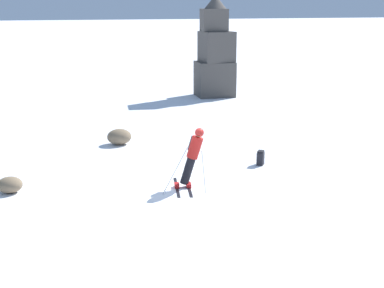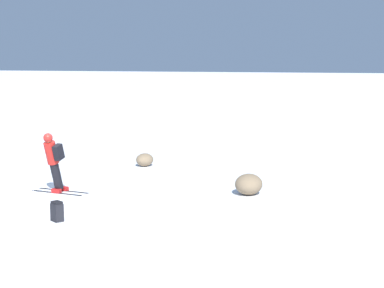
% 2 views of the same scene
% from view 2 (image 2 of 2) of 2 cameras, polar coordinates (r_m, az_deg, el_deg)
% --- Properties ---
extents(ground_plane, '(300.00, 300.00, 0.00)m').
position_cam_2_polar(ground_plane, '(19.48, -12.01, -4.35)').
color(ground_plane, white).
extents(skier, '(1.40, 1.83, 1.88)m').
position_cam_2_polar(skier, '(19.26, -12.20, -1.34)').
color(skier, black).
rests_on(skier, ground).
extents(spare_backpack, '(0.35, 0.37, 0.50)m').
position_cam_2_polar(spare_backpack, '(16.23, -11.91, -5.89)').
color(spare_backpack, black).
rests_on(spare_backpack, ground).
extents(exposed_boulder_0, '(0.74, 0.63, 0.48)m').
position_cam_2_polar(exposed_boulder_0, '(23.84, -4.23, -1.40)').
color(exposed_boulder_0, '#7A664C').
rests_on(exposed_boulder_0, ground).
extents(exposed_boulder_1, '(0.95, 0.81, 0.62)m').
position_cam_2_polar(exposed_boulder_1, '(18.96, 5.06, -3.58)').
color(exposed_boulder_1, '#7A664C').
rests_on(exposed_boulder_1, ground).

